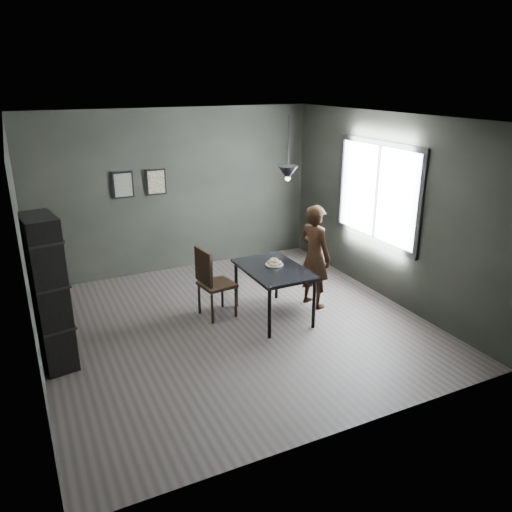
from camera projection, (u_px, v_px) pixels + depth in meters
name	position (u px, v px, depth m)	size (l,w,h in m)	color
ground	(235.00, 325.00, 6.97)	(5.00, 5.00, 0.00)	#342F2D
back_wall	(176.00, 191.00, 8.62)	(5.00, 0.10, 2.80)	black
ceiling	(232.00, 118.00, 6.02)	(5.00, 5.00, 0.02)	silver
window_assembly	(377.00, 193.00, 7.61)	(0.04, 1.96, 1.56)	white
cafe_table	(274.00, 273.00, 6.99)	(0.80, 1.20, 0.75)	black
white_plate	(274.00, 265.00, 7.06)	(0.23, 0.23, 0.01)	white
donut_pile	(274.00, 262.00, 7.05)	(0.21, 0.21, 0.10)	beige
woman	(315.00, 256.00, 7.33)	(0.57, 0.37, 1.56)	black
wood_chair	(211.00, 279.00, 7.01)	(0.51, 0.51, 1.04)	black
shelf_unit	(48.00, 293.00, 5.72)	(0.35, 0.62, 1.85)	black
pendant_lamp	(288.00, 173.00, 6.71)	(0.28, 0.28, 0.86)	black
framed_print_left	(123.00, 185.00, 8.15)	(0.34, 0.04, 0.44)	black
framed_print_right	(156.00, 182.00, 8.38)	(0.34, 0.04, 0.44)	black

